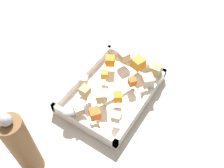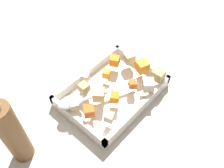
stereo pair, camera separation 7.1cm
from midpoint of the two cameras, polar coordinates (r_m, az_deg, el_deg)
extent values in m
plane|color=beige|center=(0.75, -0.74, -2.42)|extent=(4.00, 4.00, 0.00)
cube|color=white|center=(0.74, -2.72, -2.42)|extent=(0.30, 0.22, 0.01)
cube|color=white|center=(0.77, -9.09, 1.86)|extent=(0.30, 0.01, 0.03)
cube|color=white|center=(0.69, 4.25, -4.96)|extent=(0.30, 0.01, 0.03)
cube|color=white|center=(0.80, 3.00, 5.33)|extent=(0.01, 0.22, 0.03)
cube|color=white|center=(0.66, -9.87, -9.50)|extent=(0.01, 0.22, 0.03)
cube|color=orange|center=(0.73, -4.64, 1.96)|extent=(0.03, 0.03, 0.02)
cube|color=orange|center=(0.75, 3.53, 4.74)|extent=(0.04, 0.04, 0.03)
cube|color=orange|center=(0.76, -3.07, 5.34)|extent=(0.04, 0.04, 0.03)
cube|color=orange|center=(0.71, 1.94, 0.40)|extent=(0.03, 0.03, 0.02)
cube|color=orange|center=(0.67, -1.67, -3.22)|extent=(0.04, 0.04, 0.03)
cube|color=orange|center=(0.65, -7.34, -7.03)|extent=(0.04, 0.04, 0.03)
cube|color=beige|center=(0.78, 0.17, 6.39)|extent=(0.04, 0.04, 0.03)
cube|color=beige|center=(0.64, -2.21, -7.95)|extent=(0.03, 0.03, 0.02)
cube|color=beige|center=(0.66, -10.91, -6.24)|extent=(0.03, 0.03, 0.02)
cube|color=#E0CC89|center=(0.67, -5.50, -3.05)|extent=(0.04, 0.04, 0.03)
cube|color=tan|center=(0.69, -9.27, -1.78)|extent=(0.03, 0.03, 0.03)
cube|color=tan|center=(0.74, 7.52, 3.19)|extent=(0.03, 0.03, 0.03)
cube|color=beige|center=(0.72, -9.42, 0.75)|extent=(0.03, 0.03, 0.02)
cube|color=beige|center=(0.71, 5.58, 0.60)|extent=(0.05, 0.05, 0.03)
ellipsoid|color=silver|center=(0.67, -11.91, -5.65)|extent=(0.08, 0.07, 0.02)
cube|color=silver|center=(0.70, -3.01, -1.52)|extent=(0.16, 0.08, 0.01)
cylinder|color=brown|center=(0.59, -23.52, -13.76)|extent=(0.05, 0.05, 0.20)
sphere|color=#B7B7BC|center=(0.50, -27.53, -7.80)|extent=(0.02, 0.02, 0.02)
camera|label=1|loc=(0.04, -92.87, -3.42)|focal=38.93mm
camera|label=2|loc=(0.04, 87.13, 3.42)|focal=38.93mm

